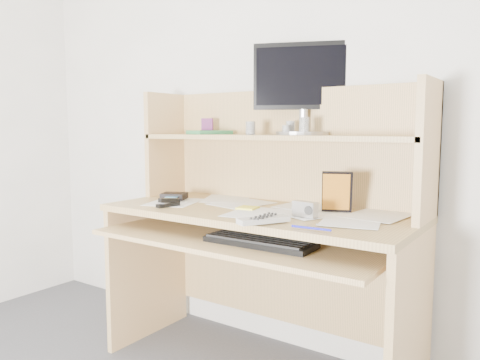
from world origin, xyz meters
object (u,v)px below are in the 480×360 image
Objects in this scene: tv_remote at (264,220)px; desk at (266,219)px; monitor at (305,86)px; keyboard at (260,241)px; game_case at (337,192)px.

desk is at bearing 148.91° from tv_remote.
tv_remote is at bearing -101.77° from monitor.
keyboard is at bearing 160.12° from tv_remote.
game_case reaches higher than tv_remote.
monitor is at bearing 129.16° from tv_remote.
game_case is at bearing -55.88° from monitor.
monitor is at bearing 93.16° from keyboard.
keyboard is at bearing -107.12° from monitor.
monitor reaches higher than keyboard.
game_case is at bearing 54.75° from keyboard.
game_case is at bearing 97.33° from tv_remote.
tv_remote is at bearing -135.69° from game_case.
keyboard is 2.56× the size of game_case.
keyboard is 0.96× the size of monitor.
monitor reaches higher than desk.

